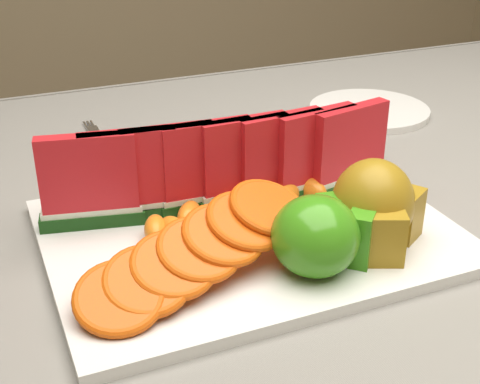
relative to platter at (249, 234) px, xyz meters
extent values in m
cube|color=#513C1F|center=(0.09, 0.04, -0.03)|extent=(1.40, 0.90, 0.03)
cube|color=#513C1F|center=(0.73, 0.43, -0.40)|extent=(0.06, 0.06, 0.72)
cube|color=gray|center=(0.09, 0.04, -0.01)|extent=(1.52, 1.02, 0.01)
cube|color=gray|center=(0.09, 0.55, -0.10)|extent=(1.52, 0.01, 0.20)
cube|color=silver|center=(0.00, 0.00, 0.00)|extent=(0.40, 0.30, 0.01)
ellipsoid|color=#1B7F0B|center=(0.03, -0.09, 0.04)|extent=(0.10, 0.10, 0.07)
cube|color=#1B7F0B|center=(0.07, -0.09, 0.03)|extent=(0.04, 0.04, 0.05)
cube|color=beige|center=(0.08, -0.09, 0.03)|extent=(0.03, 0.03, 0.05)
cube|color=#1B7F0B|center=(0.06, -0.06, 0.03)|extent=(0.04, 0.03, 0.05)
cube|color=beige|center=(0.07, -0.06, 0.03)|extent=(0.03, 0.01, 0.05)
ellipsoid|color=#A85C0C|center=(0.10, -0.07, 0.05)|extent=(0.08, 0.08, 0.09)
cube|color=#A85C0C|center=(0.09, -0.11, 0.03)|extent=(0.04, 0.03, 0.05)
cube|color=#A85C0C|center=(0.13, -0.08, 0.03)|extent=(0.04, 0.04, 0.05)
cylinder|color=silver|center=(0.32, 0.27, 0.00)|extent=(0.23, 0.23, 0.01)
cube|color=silver|center=(-0.09, 0.28, 0.00)|extent=(0.02, 0.17, 0.00)
cube|color=silver|center=(-0.09, 0.37, 0.00)|extent=(0.00, 0.04, 0.00)
cube|color=silver|center=(-0.09, 0.37, 0.00)|extent=(0.00, 0.04, 0.00)
cube|color=silver|center=(-0.08, 0.37, 0.00)|extent=(0.00, 0.04, 0.00)
cube|color=#153F10|center=(-0.14, 0.07, 0.01)|extent=(0.11, 0.04, 0.01)
cube|color=silver|center=(-0.14, 0.07, 0.02)|extent=(0.10, 0.04, 0.01)
cube|color=red|center=(-0.14, 0.07, 0.07)|extent=(0.10, 0.04, 0.08)
cube|color=#153F10|center=(-0.10, 0.06, 0.01)|extent=(0.11, 0.04, 0.01)
cube|color=silver|center=(-0.10, 0.06, 0.02)|extent=(0.10, 0.03, 0.01)
cube|color=red|center=(-0.10, 0.06, 0.07)|extent=(0.10, 0.03, 0.08)
cube|color=#153F10|center=(-0.06, 0.06, 0.01)|extent=(0.11, 0.03, 0.01)
cube|color=silver|center=(-0.06, 0.06, 0.02)|extent=(0.10, 0.03, 0.01)
cube|color=red|center=(-0.06, 0.06, 0.07)|extent=(0.10, 0.02, 0.08)
cube|color=#153F10|center=(-0.02, 0.06, 0.01)|extent=(0.11, 0.02, 0.01)
cube|color=silver|center=(-0.02, 0.06, 0.02)|extent=(0.10, 0.02, 0.01)
cube|color=red|center=(-0.02, 0.06, 0.07)|extent=(0.10, 0.02, 0.08)
cube|color=#153F10|center=(0.02, 0.05, 0.01)|extent=(0.11, 0.02, 0.01)
cube|color=silver|center=(0.02, 0.05, 0.02)|extent=(0.10, 0.02, 0.01)
cube|color=red|center=(0.02, 0.05, 0.07)|extent=(0.10, 0.02, 0.08)
cube|color=#153F10|center=(0.06, 0.05, 0.01)|extent=(0.11, 0.03, 0.01)
cube|color=silver|center=(0.06, 0.05, 0.02)|extent=(0.10, 0.03, 0.01)
cube|color=red|center=(0.06, 0.05, 0.07)|extent=(0.10, 0.02, 0.08)
cube|color=#153F10|center=(0.10, 0.04, 0.01)|extent=(0.11, 0.04, 0.01)
cube|color=silver|center=(0.10, 0.04, 0.02)|extent=(0.10, 0.03, 0.01)
cube|color=red|center=(0.10, 0.04, 0.07)|extent=(0.10, 0.03, 0.08)
cube|color=#153F10|center=(0.14, 0.04, 0.01)|extent=(0.11, 0.04, 0.01)
cube|color=silver|center=(0.14, 0.04, 0.02)|extent=(0.10, 0.04, 0.01)
cube|color=red|center=(0.14, 0.04, 0.07)|extent=(0.10, 0.04, 0.08)
cylinder|color=#E1541B|center=(-0.15, -0.09, 0.02)|extent=(0.08, 0.08, 0.03)
torus|color=#BA2C04|center=(-0.15, -0.09, 0.02)|extent=(0.09, 0.09, 0.03)
cylinder|color=#E1541B|center=(-0.13, -0.08, 0.03)|extent=(0.07, 0.07, 0.03)
torus|color=#BA2C04|center=(-0.13, -0.08, 0.03)|extent=(0.08, 0.08, 0.03)
cylinder|color=#E1541B|center=(-0.10, -0.07, 0.03)|extent=(0.07, 0.07, 0.03)
torus|color=#BA2C04|center=(-0.10, -0.07, 0.03)|extent=(0.08, 0.08, 0.03)
cylinder|color=#E1541B|center=(-0.08, -0.06, 0.04)|extent=(0.08, 0.08, 0.03)
torus|color=#BA2C04|center=(-0.08, -0.06, 0.04)|extent=(0.09, 0.09, 0.03)
cylinder|color=#E1541B|center=(-0.05, -0.06, 0.04)|extent=(0.08, 0.08, 0.03)
torus|color=#BA2C04|center=(-0.05, -0.06, 0.04)|extent=(0.09, 0.09, 0.03)
cylinder|color=#E1541B|center=(-0.02, -0.05, 0.04)|extent=(0.09, 0.09, 0.03)
torus|color=#BA2C04|center=(-0.02, -0.05, 0.04)|extent=(0.10, 0.10, 0.03)
cylinder|color=#E1541B|center=(0.00, -0.04, 0.05)|extent=(0.09, 0.09, 0.03)
torus|color=#BA2C04|center=(0.00, -0.04, 0.05)|extent=(0.10, 0.10, 0.03)
cylinder|color=#E1541B|center=(-0.11, 0.13, 0.02)|extent=(0.08, 0.08, 0.03)
torus|color=#BA2C04|center=(-0.11, 0.13, 0.02)|extent=(0.09, 0.09, 0.03)
cylinder|color=#E1541B|center=(-0.06, 0.13, 0.02)|extent=(0.09, 0.09, 0.03)
torus|color=#BA2C04|center=(-0.06, 0.13, 0.02)|extent=(0.10, 0.10, 0.03)
cylinder|color=#E1541B|center=(-0.01, 0.13, 0.03)|extent=(0.09, 0.09, 0.03)
torus|color=#BA2C04|center=(-0.01, 0.13, 0.03)|extent=(0.10, 0.10, 0.03)
cylinder|color=#E1541B|center=(0.04, 0.13, 0.03)|extent=(0.10, 0.10, 0.03)
torus|color=#BA2C04|center=(0.04, 0.13, 0.03)|extent=(0.11, 0.11, 0.03)
cylinder|color=#E1541B|center=(0.09, 0.13, 0.03)|extent=(0.10, 0.10, 0.03)
torus|color=#BA2C04|center=(0.09, 0.13, 0.03)|extent=(0.11, 0.11, 0.03)
cylinder|color=#E1541B|center=(0.13, 0.13, 0.03)|extent=(0.11, 0.11, 0.03)
torus|color=#BA2C04|center=(0.13, 0.13, 0.03)|extent=(0.12, 0.12, 0.03)
cylinder|color=#E1541B|center=(0.18, 0.13, 0.04)|extent=(0.11, 0.11, 0.03)
torus|color=#BA2C04|center=(0.18, 0.13, 0.04)|extent=(0.12, 0.12, 0.03)
ellipsoid|color=#FF5F0B|center=(-0.09, 0.01, 0.02)|extent=(0.03, 0.05, 0.03)
ellipsoid|color=#FF5F0B|center=(-0.08, 0.00, 0.02)|extent=(0.03, 0.05, 0.03)
ellipsoid|color=#FF5F0B|center=(-0.05, 0.03, 0.02)|extent=(0.04, 0.05, 0.03)
ellipsoid|color=#FF5F0B|center=(-0.02, 0.02, 0.02)|extent=(0.05, 0.04, 0.03)
ellipsoid|color=#FF5F0B|center=(0.01, 0.03, 0.02)|extent=(0.05, 0.03, 0.03)
ellipsoid|color=#FF5F0B|center=(0.01, 0.03, 0.02)|extent=(0.05, 0.03, 0.03)
ellipsoid|color=#FF5F0B|center=(0.05, 0.04, 0.02)|extent=(0.03, 0.04, 0.03)
ellipsoid|color=#FF5F0B|center=(0.06, 0.03, 0.02)|extent=(0.05, 0.04, 0.03)
ellipsoid|color=#FF5F0B|center=(0.09, 0.03, 0.02)|extent=(0.03, 0.05, 0.03)
camera|label=1|loc=(-0.24, -0.54, 0.34)|focal=50.00mm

